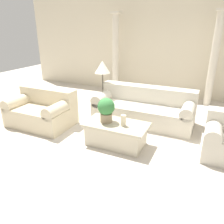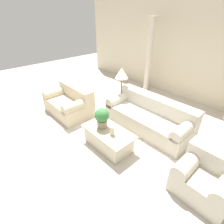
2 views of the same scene
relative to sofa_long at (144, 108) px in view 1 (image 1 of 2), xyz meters
name	(u,v)px [view 1 (image 1 of 2)]	position (x,y,z in m)	size (l,w,h in m)	color
ground_plane	(117,135)	(-0.28, -0.94, -0.33)	(16.00, 16.00, 0.00)	beige
wall_back	(160,45)	(-0.28, 2.45, 1.27)	(10.00, 0.06, 3.20)	beige
sofa_long	(144,108)	(0.00, 0.00, 0.00)	(2.31, 0.94, 0.82)	beige
loveseat	(42,110)	(-2.09, -1.14, 0.01)	(1.44, 0.94, 0.82)	beige
coffee_table	(116,134)	(-0.14, -1.31, -0.11)	(1.21, 0.66, 0.44)	beige
potted_plant	(106,109)	(-0.35, -1.32, 0.38)	(0.33, 0.33, 0.48)	#937F60
pillar_candle	(123,120)	(0.02, -1.34, 0.22)	(0.10, 0.10, 0.21)	beige
floor_lamp	(102,69)	(-1.14, 0.08, 0.83)	(0.38, 0.38, 1.37)	#4C473D
column_left	(116,54)	(-1.62, 1.97, 0.99)	(0.29, 0.29, 2.58)	beige
column_right	(214,59)	(1.33, 1.97, 0.99)	(0.29, 0.29, 2.58)	beige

